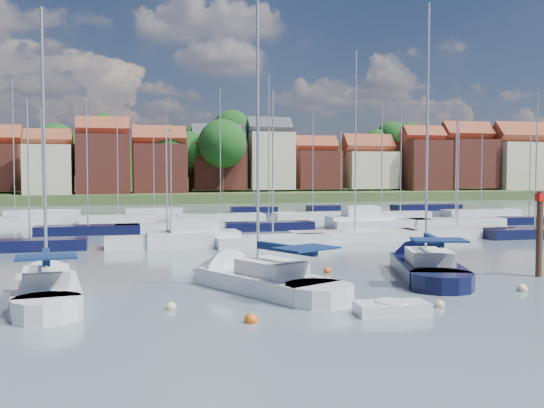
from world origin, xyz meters
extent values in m
plane|color=#485862|center=(0.00, 40.00, 0.00)|extent=(260.00, 260.00, 0.00)
cube|color=silver|center=(-13.94, 1.70, 0.25)|extent=(3.40, 6.76, 1.20)
cone|color=silver|center=(-14.39, 5.74, 0.25)|extent=(3.04, 3.44, 2.71)
cylinder|color=silver|center=(-13.59, -1.54, 0.25)|extent=(2.99, 2.99, 1.20)
cube|color=silver|center=(-13.89, 1.25, 1.20)|extent=(2.18, 2.90, 0.70)
cylinder|color=#B2B2B7|center=(-13.99, 2.14, 6.87)|extent=(0.14, 0.14, 12.05)
cylinder|color=#B2B2B7|center=(-13.80, 0.35, 2.05)|extent=(0.49, 3.60, 0.10)
cube|color=#0D1E44|center=(-13.80, 0.35, 2.20)|extent=(0.67, 3.45, 0.35)
cube|color=#0D1E44|center=(-13.67, -0.82, 2.35)|extent=(2.47, 1.87, 0.08)
cube|color=silver|center=(-4.08, 1.83, 0.25)|extent=(6.01, 7.97, 1.20)
cone|color=silver|center=(-6.11, 5.97, 0.25)|extent=(4.34, 4.57, 3.07)
cylinder|color=silver|center=(-2.45, -1.47, 0.25)|extent=(4.11, 4.11, 1.20)
cube|color=silver|center=(-3.85, 1.38, 1.20)|extent=(3.29, 3.71, 0.70)
cylinder|color=#B2B2B7|center=(-4.30, 2.29, 7.68)|extent=(0.14, 0.14, 13.65)
cylinder|color=#B2B2B7|center=(-3.40, 0.46, 2.05)|extent=(1.90, 3.72, 0.10)
cube|color=#0D1E44|center=(-3.40, 0.46, 2.20)|extent=(1.99, 3.62, 0.35)
cube|color=#0D1E44|center=(-2.81, -0.74, 2.35)|extent=(3.16, 2.81, 0.08)
cube|color=black|center=(5.44, 3.44, 0.25)|extent=(5.24, 8.01, 1.20)
cone|color=black|center=(6.88, 7.85, 0.25)|extent=(4.06, 4.39, 3.09)
cylinder|color=black|center=(4.29, -0.08, 0.25)|extent=(3.90, 3.90, 1.20)
cube|color=silver|center=(5.28, 2.95, 1.20)|extent=(3.02, 3.61, 0.70)
cylinder|color=#B2B2B7|center=(5.60, 3.93, 7.87)|extent=(0.14, 0.14, 14.05)
cylinder|color=#B2B2B7|center=(4.96, 1.97, 2.05)|extent=(1.38, 3.95, 0.10)
cube|color=#0D1E44|center=(4.96, 1.97, 2.20)|extent=(1.50, 3.81, 0.35)
cube|color=#0D1E44|center=(4.55, 0.70, 2.35)|extent=(3.07, 2.58, 0.08)
cube|color=silver|center=(-0.26, -4.10, 0.21)|extent=(3.03, 1.59, 0.58)
cylinder|color=silver|center=(-0.26, -4.10, 0.37)|extent=(1.36, 1.36, 0.37)
cylinder|color=#4C331E|center=(11.40, 2.02, 1.21)|extent=(0.36, 0.36, 6.92)
cube|color=red|center=(11.40, 2.02, 4.35)|extent=(0.40, 0.40, 0.44)
sphere|color=#D85914|center=(-6.02, -4.00, 0.00)|extent=(0.52, 0.52, 0.52)
sphere|color=beige|center=(-8.80, -1.04, 0.00)|extent=(0.45, 0.45, 0.45)
sphere|color=beige|center=(2.29, -3.41, 0.00)|extent=(0.42, 0.42, 0.42)
sphere|color=#D85914|center=(0.63, 6.07, 0.00)|extent=(0.44, 0.44, 0.44)
sphere|color=beige|center=(7.93, -1.25, 0.00)|extent=(0.48, 0.48, 0.48)
cube|color=black|center=(-17.11, 20.54, 0.35)|extent=(8.01, 2.24, 1.00)
cylinder|color=#B2B2B7|center=(-17.11, 20.54, 5.93)|extent=(0.12, 0.12, 10.16)
cube|color=silver|center=(-7.27, 20.20, 0.35)|extent=(9.22, 2.58, 1.00)
cylinder|color=#B2B2B7|center=(-7.27, 20.20, 4.94)|extent=(0.12, 0.12, 8.18)
cube|color=silver|center=(0.63, 18.61, 0.35)|extent=(8.78, 2.46, 1.00)
cylinder|color=#B2B2B7|center=(0.63, 18.61, 6.38)|extent=(0.12, 0.12, 11.06)
cube|color=silver|center=(8.23, 20.67, 0.35)|extent=(10.79, 3.02, 1.00)
cylinder|color=#B2B2B7|center=(8.23, 20.67, 8.29)|extent=(0.12, 0.12, 14.87)
cube|color=silver|center=(17.98, 21.03, 0.35)|extent=(10.13, 2.84, 1.00)
cylinder|color=#B2B2B7|center=(17.98, 21.03, 5.65)|extent=(0.12, 0.12, 9.59)
cube|color=black|center=(24.42, 19.12, 0.35)|extent=(9.52, 2.67, 1.00)
cylinder|color=#B2B2B7|center=(24.42, 19.12, 6.73)|extent=(0.12, 0.12, 11.77)
cube|color=silver|center=(-5.31, 20.00, 0.50)|extent=(7.00, 2.60, 1.40)
cube|color=silver|center=(-5.31, 20.00, 1.60)|extent=(3.50, 2.20, 1.30)
cube|color=black|center=(-13.55, 31.64, 0.35)|extent=(9.30, 2.60, 1.00)
cylinder|color=#B2B2B7|center=(-13.55, 31.64, 6.59)|extent=(0.12, 0.12, 11.48)
cube|color=silver|center=(-5.94, 32.01, 0.35)|extent=(10.40, 2.91, 1.00)
cylinder|color=#B2B2B7|center=(-5.94, 32.01, 5.24)|extent=(0.12, 0.12, 8.77)
cube|color=black|center=(3.48, 31.28, 0.35)|extent=(8.80, 2.46, 1.00)
cylinder|color=#B2B2B7|center=(3.48, 31.28, 8.01)|extent=(0.12, 0.12, 14.33)
cube|color=silver|center=(15.40, 31.16, 0.35)|extent=(10.73, 3.00, 1.00)
cylinder|color=#B2B2B7|center=(15.40, 31.16, 6.92)|extent=(0.12, 0.12, 12.14)
cube|color=silver|center=(23.82, 30.97, 0.35)|extent=(10.48, 2.93, 1.00)
cylinder|color=#B2B2B7|center=(23.82, 30.97, 5.99)|extent=(0.12, 0.12, 10.28)
cube|color=black|center=(32.94, 31.07, 0.35)|extent=(6.84, 1.91, 1.00)
cylinder|color=#B2B2B7|center=(32.94, 31.07, 5.26)|extent=(0.12, 0.12, 8.82)
cube|color=silver|center=(13.46, 32.00, 0.50)|extent=(7.00, 2.60, 1.40)
cube|color=silver|center=(13.46, 32.00, 1.60)|extent=(3.50, 2.20, 1.30)
cube|color=silver|center=(-21.71, 44.21, 0.35)|extent=(9.71, 2.72, 1.00)
cylinder|color=#B2B2B7|center=(-21.71, 44.21, 8.29)|extent=(0.12, 0.12, 14.88)
cube|color=silver|center=(-10.84, 44.51, 0.35)|extent=(8.49, 2.38, 1.00)
cylinder|color=#B2B2B7|center=(-10.84, 44.51, 6.51)|extent=(0.12, 0.12, 11.31)
cube|color=silver|center=(0.79, 43.78, 0.35)|extent=(10.16, 2.85, 1.00)
cylinder|color=#B2B2B7|center=(0.79, 43.78, 8.15)|extent=(0.12, 0.12, 14.59)
cube|color=silver|center=(12.17, 43.90, 0.35)|extent=(9.53, 2.67, 1.00)
cylinder|color=#B2B2B7|center=(12.17, 43.90, 6.81)|extent=(0.12, 0.12, 11.91)
cube|color=silver|center=(23.16, 42.50, 0.35)|extent=(7.62, 2.13, 1.00)
cylinder|color=#B2B2B7|center=(23.16, 42.50, 6.91)|extent=(0.12, 0.12, 12.13)
cube|color=silver|center=(35.22, 43.59, 0.35)|extent=(10.17, 2.85, 1.00)
cylinder|color=#B2B2B7|center=(35.22, 43.59, 5.72)|extent=(0.12, 0.12, 9.73)
cube|color=silver|center=(-20.26, 56.56, 0.35)|extent=(9.24, 2.59, 1.00)
cylinder|color=#B2B2B7|center=(-20.26, 56.56, 7.43)|extent=(0.12, 0.12, 13.17)
cube|color=silver|center=(-6.08, 57.30, 0.35)|extent=(7.57, 2.12, 1.00)
cylinder|color=#B2B2B7|center=(-6.08, 57.30, 5.97)|extent=(0.12, 0.12, 10.24)
cube|color=black|center=(7.88, 57.47, 0.35)|extent=(6.58, 1.84, 1.00)
cylinder|color=#B2B2B7|center=(7.88, 57.47, 4.85)|extent=(0.12, 0.12, 8.01)
cube|color=black|center=(20.94, 57.40, 0.35)|extent=(9.92, 2.78, 1.00)
cylinder|color=#B2B2B7|center=(20.94, 57.40, 6.31)|extent=(0.12, 0.12, 10.92)
cube|color=black|center=(34.28, 56.37, 0.35)|extent=(10.55, 2.95, 1.00)
cylinder|color=#B2B2B7|center=(34.28, 56.37, 6.61)|extent=(0.12, 0.12, 11.51)
cube|color=#3D5329|center=(0.00, 117.00, 0.30)|extent=(200.00, 70.00, 3.00)
cube|color=#3D5329|center=(0.00, 142.00, 5.00)|extent=(200.00, 60.00, 14.00)
cube|color=beige|center=(-22.74, 89.00, 6.08)|extent=(8.09, 8.80, 8.96)
cube|color=brown|center=(-22.74, 89.00, 11.55)|extent=(8.25, 4.00, 4.00)
cube|color=brown|center=(-13.35, 89.94, 7.08)|extent=(9.36, 10.17, 10.97)
cube|color=brown|center=(-13.35, 89.94, 13.72)|extent=(9.54, 4.63, 4.63)
cube|color=brown|center=(-3.04, 91.65, 6.31)|extent=(9.90, 8.56, 9.42)
cube|color=brown|center=(-3.04, 91.65, 12.23)|extent=(10.10, 4.90, 4.90)
cube|color=brown|center=(9.10, 96.65, 6.95)|extent=(10.59, 8.93, 9.49)
cube|color=#383A42|center=(9.10, 96.65, 12.99)|extent=(10.80, 5.24, 5.24)
cube|color=beige|center=(19.71, 95.80, 8.02)|extent=(9.01, 8.61, 11.65)
cube|color=#383A42|center=(19.71, 95.80, 14.95)|extent=(9.19, 4.46, 4.46)
cube|color=brown|center=(30.17, 97.00, 6.20)|extent=(9.10, 9.34, 8.00)
cube|color=brown|center=(30.17, 97.00, 11.32)|extent=(9.28, 4.50, 4.50)
cube|color=beige|center=(41.95, 96.59, 6.14)|extent=(10.86, 9.59, 7.88)
cube|color=brown|center=(41.95, 96.59, 11.41)|extent=(11.07, 5.37, 5.37)
cube|color=brown|center=(53.76, 93.92, 7.09)|extent=(9.18, 9.96, 10.97)
cube|color=brown|center=(53.76, 93.92, 13.70)|extent=(9.36, 4.54, 4.54)
cube|color=brown|center=(65.18, 95.21, 7.58)|extent=(11.39, 9.67, 10.76)
cube|color=brown|center=(65.18, 95.21, 14.36)|extent=(11.62, 5.64, 5.64)
cube|color=beige|center=(78.01, 93.34, 7.00)|extent=(12.95, 8.52, 10.80)
cube|color=brown|center=(78.01, 93.34, 13.99)|extent=(13.21, 6.41, 6.41)
cylinder|color=#382619|center=(56.77, 115.51, 8.51)|extent=(0.50, 0.50, 4.47)
sphere|color=#1A4816|center=(56.77, 115.51, 14.58)|extent=(8.18, 8.18, 8.18)
cylinder|color=#382619|center=(3.46, 95.93, 3.83)|extent=(0.50, 0.50, 4.46)
sphere|color=#1A4816|center=(3.46, 95.93, 9.88)|extent=(8.15, 8.15, 8.15)
cylinder|color=#382619|center=(15.22, 113.68, 8.58)|extent=(0.50, 0.50, 5.15)
sphere|color=#1A4816|center=(15.22, 113.68, 15.56)|extent=(9.41, 9.41, 9.41)
cylinder|color=#382619|center=(-13.54, 116.31, 8.68)|extent=(0.50, 0.50, 4.56)
sphere|color=#1A4816|center=(-13.54, 116.31, 14.87)|extent=(8.34, 8.34, 8.34)
cylinder|color=#382619|center=(-23.24, 105.25, 4.18)|extent=(0.50, 0.50, 5.15)
sphere|color=#1A4816|center=(-23.24, 105.25, 11.17)|extent=(9.42, 9.42, 9.42)
cylinder|color=#382619|center=(13.76, 104.71, 3.48)|extent=(0.50, 0.50, 3.77)
sphere|color=#1A4816|center=(13.76, 104.71, 8.60)|extent=(6.89, 6.89, 6.89)
cylinder|color=#382619|center=(9.05, 90.94, 4.21)|extent=(0.50, 0.50, 5.21)
sphere|color=#1A4816|center=(9.05, 90.94, 11.28)|extent=(9.53, 9.53, 9.53)
cylinder|color=#382619|center=(61.93, 101.62, 3.09)|extent=(0.50, 0.50, 2.97)
sphere|color=#1A4816|center=(61.93, 101.62, 7.12)|extent=(5.44, 5.44, 5.44)
cylinder|color=#382619|center=(-1.15, 93.75, 4.02)|extent=(0.50, 0.50, 4.84)
sphere|color=#1A4816|center=(-1.15, 93.75, 10.59)|extent=(8.85, 8.85, 8.85)
cylinder|color=#382619|center=(52.68, 115.72, 8.17)|extent=(0.50, 0.50, 3.72)
sphere|color=#1A4816|center=(52.68, 115.72, 13.21)|extent=(6.80, 6.80, 6.80)
cylinder|color=#382619|center=(54.05, 94.13, 3.62)|extent=(0.50, 0.50, 4.05)
sphere|color=#1A4816|center=(54.05, 94.13, 9.11)|extent=(7.40, 7.40, 7.40)
cylinder|color=#382619|center=(6.84, 113.29, 7.91)|extent=(0.50, 0.50, 3.93)
sphere|color=#1A4816|center=(6.84, 113.29, 13.24)|extent=(7.19, 7.19, 7.19)
cylinder|color=#382619|center=(30.65, 100.17, 3.51)|extent=(0.50, 0.50, 3.82)
sphere|color=#1A4816|center=(30.65, 100.17, 8.70)|extent=(6.99, 6.99, 6.99)
cylinder|color=#382619|center=(-17.44, 93.12, 3.34)|extent=(0.50, 0.50, 3.48)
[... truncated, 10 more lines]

